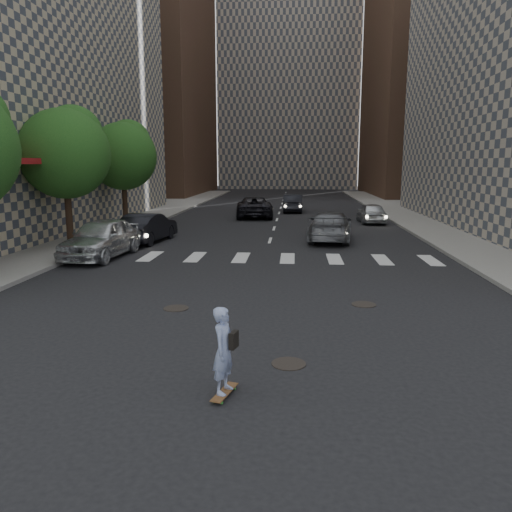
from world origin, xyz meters
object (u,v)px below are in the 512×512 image
(silver_sedan, at_px, (102,238))
(traffic_car_a, at_px, (147,228))
(tree_c, at_px, (124,153))
(traffic_car_d, at_px, (371,213))
(traffic_car_e, at_px, (293,203))
(tree_b, at_px, (67,150))
(skateboarder, at_px, (224,350))
(traffic_car_c, at_px, (254,207))
(traffic_car_b, at_px, (330,226))

(silver_sedan, height_order, traffic_car_a, silver_sedan)
(tree_c, xyz_separation_m, traffic_car_d, (15.95, 3.29, -3.95))
(traffic_car_e, bearing_deg, silver_sedan, 69.52)
(tree_b, xyz_separation_m, traffic_car_e, (10.58, 18.98, -3.91))
(traffic_car_e, bearing_deg, skateboarder, 88.52)
(traffic_car_a, bearing_deg, traffic_car_d, -136.48)
(traffic_car_c, relative_size, traffic_car_e, 1.26)
(traffic_car_c, bearing_deg, skateboarder, 88.40)
(silver_sedan, height_order, traffic_car_b, silver_sedan)
(tree_b, xyz_separation_m, traffic_car_b, (12.60, 3.08, -3.88))
(silver_sedan, xyz_separation_m, traffic_car_d, (13.50, 13.81, -0.16))
(traffic_car_c, bearing_deg, silver_sedan, 67.55)
(traffic_car_a, relative_size, traffic_car_b, 0.86)
(traffic_car_c, relative_size, traffic_car_d, 1.39)
(traffic_car_a, xyz_separation_m, traffic_car_e, (7.42, 17.12, -0.01))
(traffic_car_c, xyz_separation_m, traffic_car_e, (2.89, 4.61, -0.05))
(traffic_car_c, xyz_separation_m, traffic_car_d, (8.27, -3.08, -0.09))
(tree_c, xyz_separation_m, skateboarder, (9.56, -23.14, -3.80))
(traffic_car_c, distance_m, traffic_car_e, 5.44)
(traffic_car_a, height_order, traffic_car_d, traffic_car_a)
(silver_sedan, distance_m, traffic_car_a, 4.44)
(skateboarder, bearing_deg, tree_b, 137.62)
(traffic_car_e, bearing_deg, tree_c, 46.29)
(traffic_car_b, bearing_deg, traffic_car_d, -105.76)
(tree_c, distance_m, skateboarder, 25.32)
(traffic_car_b, xyz_separation_m, traffic_car_c, (-4.92, 11.29, 0.02))
(silver_sedan, height_order, traffic_car_d, silver_sedan)
(tree_b, bearing_deg, silver_sedan, -45.75)
(skateboarder, bearing_deg, silver_sedan, 134.73)
(tree_c, distance_m, traffic_car_b, 14.08)
(tree_b, xyz_separation_m, traffic_car_c, (7.69, 14.37, -3.86))
(tree_b, height_order, traffic_car_a, tree_b)
(skateboarder, relative_size, traffic_car_b, 0.30)
(tree_c, distance_m, silver_sedan, 11.45)
(silver_sedan, bearing_deg, tree_c, 108.11)
(traffic_car_b, distance_m, traffic_car_d, 8.87)
(skateboarder, relative_size, traffic_car_a, 0.35)
(traffic_car_a, height_order, traffic_car_e, traffic_car_a)
(traffic_car_b, xyz_separation_m, traffic_car_e, (-2.02, 15.90, -0.03))
(traffic_car_d, bearing_deg, silver_sedan, 44.90)
(tree_b, relative_size, traffic_car_a, 1.44)
(traffic_car_d, bearing_deg, traffic_car_a, 35.63)
(silver_sedan, relative_size, traffic_car_d, 1.23)
(traffic_car_c, height_order, traffic_car_e, traffic_car_c)
(tree_b, relative_size, skateboarder, 4.10)
(silver_sedan, bearing_deg, traffic_car_b, 33.85)
(traffic_car_c, bearing_deg, traffic_car_d, 154.31)
(tree_b, distance_m, traffic_car_e, 22.08)
(traffic_car_a, relative_size, traffic_car_c, 0.81)
(skateboarder, distance_m, silver_sedan, 14.48)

